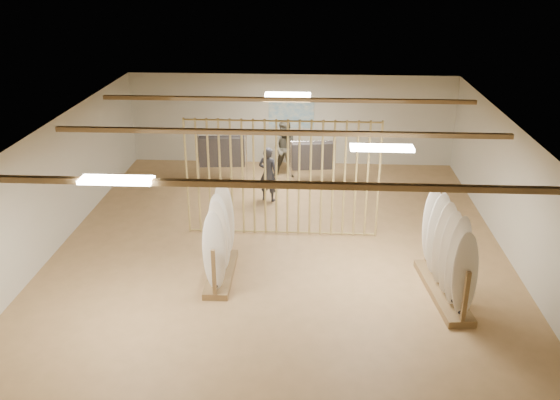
# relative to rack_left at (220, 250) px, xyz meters

# --- Properties ---
(floor) EXTENTS (12.00, 12.00, 0.00)m
(floor) POSITION_rel_rack_left_xyz_m (1.14, 1.29, -0.61)
(floor) COLOR tan
(floor) RESTS_ON ground
(ceiling) EXTENTS (12.00, 12.00, 0.00)m
(ceiling) POSITION_rel_rack_left_xyz_m (1.14, 1.29, 2.19)
(ceiling) COLOR gray
(ceiling) RESTS_ON ground
(wall_back) EXTENTS (12.00, 0.00, 12.00)m
(wall_back) POSITION_rel_rack_left_xyz_m (1.14, 7.29, 0.79)
(wall_back) COLOR beige
(wall_back) RESTS_ON ground
(wall_front) EXTENTS (12.00, 0.00, 12.00)m
(wall_front) POSITION_rel_rack_left_xyz_m (1.14, -4.71, 0.79)
(wall_front) COLOR beige
(wall_front) RESTS_ON ground
(wall_left) EXTENTS (0.00, 12.00, 12.00)m
(wall_left) POSITION_rel_rack_left_xyz_m (-3.86, 1.29, 0.79)
(wall_left) COLOR beige
(wall_left) RESTS_ON ground
(wall_right) EXTENTS (0.00, 12.00, 12.00)m
(wall_right) POSITION_rel_rack_left_xyz_m (6.14, 1.29, 0.79)
(wall_right) COLOR beige
(wall_right) RESTS_ON ground
(ceiling_slats) EXTENTS (9.50, 6.12, 0.10)m
(ceiling_slats) POSITION_rel_rack_left_xyz_m (1.14, 1.29, 2.11)
(ceiling_slats) COLOR brown
(ceiling_slats) RESTS_ON ground
(light_panels) EXTENTS (1.20, 0.35, 0.06)m
(light_panels) POSITION_rel_rack_left_xyz_m (1.14, 1.29, 2.13)
(light_panels) COLOR white
(light_panels) RESTS_ON ground
(bamboo_partition) EXTENTS (4.45, 0.05, 2.78)m
(bamboo_partition) POSITION_rel_rack_left_xyz_m (1.14, 2.09, 0.79)
(bamboo_partition) COLOR tan
(bamboo_partition) RESTS_ON ground
(poster) EXTENTS (1.40, 0.03, 0.90)m
(poster) POSITION_rel_rack_left_xyz_m (1.14, 7.27, 0.99)
(poster) COLOR teal
(poster) RESTS_ON ground
(rack_left) EXTENTS (0.52, 1.89, 1.79)m
(rack_left) POSITION_rel_rack_left_xyz_m (0.00, 0.00, 0.00)
(rack_left) COLOR brown
(rack_left) RESTS_ON floor
(rack_right) EXTENTS (0.78, 2.37, 1.88)m
(rack_right) POSITION_rel_rack_left_xyz_m (4.42, -0.43, 0.03)
(rack_right) COLOR brown
(rack_right) RESTS_ON floor
(clothing_rack_a) EXTENTS (1.38, 0.46, 1.48)m
(clothing_rack_a) POSITION_rel_rack_left_xyz_m (-0.75, 5.35, 0.36)
(clothing_rack_a) COLOR silver
(clothing_rack_a) RESTS_ON floor
(clothing_rack_b) EXTENTS (1.24, 0.47, 1.34)m
(clothing_rack_b) POSITION_rel_rack_left_xyz_m (1.81, 5.39, 0.26)
(clothing_rack_b) COLOR silver
(clothing_rack_b) RESTS_ON floor
(shopper_a) EXTENTS (0.73, 0.61, 1.69)m
(shopper_a) POSITION_rel_rack_left_xyz_m (0.65, 4.14, 0.24)
(shopper_a) COLOR #23242A
(shopper_a) RESTS_ON floor
(shopper_b) EXTENTS (0.98, 0.79, 1.94)m
(shopper_b) POSITION_rel_rack_left_xyz_m (1.04, 5.97, 0.36)
(shopper_b) COLOR #39372C
(shopper_b) RESTS_ON floor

